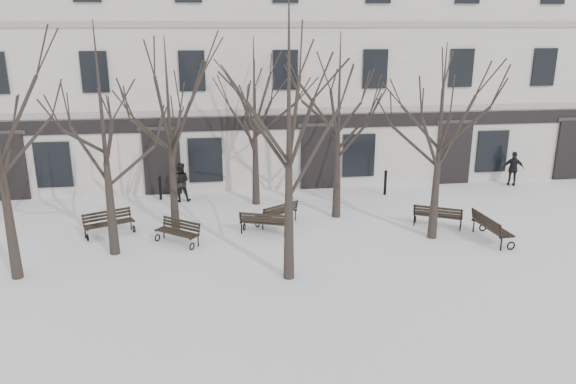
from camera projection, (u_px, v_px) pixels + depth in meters
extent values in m
plane|color=white|center=(255.00, 261.00, 18.07)|extent=(100.00, 100.00, 0.00)
cube|color=beige|center=(234.00, 60.00, 28.80)|extent=(40.00, 10.00, 11.00)
cube|color=gray|center=(240.00, 112.00, 24.58)|extent=(40.00, 0.12, 0.25)
cube|color=gray|center=(238.00, 24.00, 23.51)|extent=(40.00, 0.12, 0.25)
cube|color=black|center=(241.00, 123.00, 24.72)|extent=(40.00, 0.10, 0.60)
cube|color=black|center=(7.00, 167.00, 23.93)|extent=(1.60, 0.22, 2.90)
cube|color=#2D2B28|center=(2.00, 133.00, 23.46)|extent=(1.90, 0.08, 0.18)
cube|color=black|center=(53.00, 165.00, 24.16)|extent=(1.50, 0.14, 2.00)
cube|color=black|center=(162.00, 162.00, 24.74)|extent=(1.60, 0.22, 2.90)
cube|color=#2D2B28|center=(160.00, 129.00, 24.27)|extent=(1.90, 0.08, 0.18)
cube|color=black|center=(205.00, 160.00, 24.98)|extent=(1.50, 0.14, 2.00)
cube|color=black|center=(318.00, 158.00, 25.62)|extent=(1.60, 0.22, 2.90)
cube|color=#2D2B28|center=(319.00, 125.00, 25.14)|extent=(1.90, 0.08, 0.18)
cube|color=black|center=(359.00, 155.00, 25.85)|extent=(1.50, 0.14, 2.00)
cube|color=black|center=(454.00, 153.00, 26.43)|extent=(1.60, 0.22, 2.90)
cube|color=#2D2B28|center=(457.00, 122.00, 25.95)|extent=(1.90, 0.08, 0.18)
cube|color=black|center=(492.00, 151.00, 26.66)|extent=(1.50, 0.14, 2.00)
cube|color=black|center=(572.00, 150.00, 27.18)|extent=(1.60, 0.22, 2.90)
cube|color=black|center=(95.00, 72.00, 23.29)|extent=(1.10, 0.14, 1.70)
cube|color=black|center=(192.00, 71.00, 23.79)|extent=(1.10, 0.14, 1.70)
cube|color=black|center=(285.00, 70.00, 24.29)|extent=(1.10, 0.14, 1.70)
cube|color=black|center=(375.00, 69.00, 24.79)|extent=(1.10, 0.14, 1.70)
cube|color=black|center=(461.00, 68.00, 25.29)|extent=(1.10, 0.14, 1.70)
cube|color=black|center=(544.00, 67.00, 25.79)|extent=(1.10, 0.14, 1.70)
cone|color=black|center=(10.00, 224.00, 16.42)|extent=(0.34, 0.34, 3.44)
cone|color=black|center=(111.00, 209.00, 18.24)|extent=(0.34, 0.34, 3.14)
cone|color=black|center=(289.00, 222.00, 16.41)|extent=(0.34, 0.34, 3.54)
cone|color=black|center=(435.00, 200.00, 19.66)|extent=(0.34, 0.34, 2.85)
cone|color=black|center=(174.00, 193.00, 20.33)|extent=(0.34, 0.34, 2.92)
cone|color=black|center=(256.00, 171.00, 23.39)|extent=(0.34, 0.34, 2.88)
cone|color=black|center=(337.00, 181.00, 21.79)|extent=(0.34, 0.34, 2.97)
torus|color=black|center=(88.00, 238.00, 19.69)|extent=(0.16, 0.28, 0.28)
cylinder|color=black|center=(85.00, 232.00, 19.95)|extent=(0.05, 0.05, 0.44)
cube|color=black|center=(86.00, 228.00, 19.74)|extent=(0.26, 0.51, 0.05)
torus|color=black|center=(134.00, 229.00, 20.52)|extent=(0.16, 0.28, 0.28)
cylinder|color=black|center=(131.00, 224.00, 20.78)|extent=(0.05, 0.05, 0.44)
cube|color=black|center=(132.00, 220.00, 20.57)|extent=(0.26, 0.51, 0.05)
cube|color=black|center=(111.00, 225.00, 19.98)|extent=(1.63, 0.80, 0.03)
cube|color=black|center=(110.00, 224.00, 20.09)|extent=(1.63, 0.80, 0.03)
cube|color=black|center=(109.00, 223.00, 20.20)|extent=(1.63, 0.80, 0.03)
cube|color=black|center=(108.00, 222.00, 20.31)|extent=(1.63, 0.80, 0.03)
cube|color=black|center=(107.00, 218.00, 20.31)|extent=(1.60, 0.75, 0.09)
cube|color=black|center=(107.00, 215.00, 20.29)|extent=(1.60, 0.75, 0.09)
cube|color=black|center=(106.00, 212.00, 20.27)|extent=(1.60, 0.75, 0.09)
cylinder|color=black|center=(83.00, 221.00, 19.89)|extent=(0.09, 0.14, 0.48)
cylinder|color=black|center=(129.00, 213.00, 20.72)|extent=(0.09, 0.14, 0.48)
torus|color=black|center=(288.00, 230.00, 20.40)|extent=(0.14, 0.28, 0.28)
cylinder|color=black|center=(286.00, 231.00, 20.04)|extent=(0.05, 0.05, 0.44)
cube|color=black|center=(287.00, 224.00, 20.14)|extent=(0.22, 0.52, 0.05)
torus|color=black|center=(244.00, 227.00, 20.72)|extent=(0.14, 0.28, 0.28)
cylinder|color=black|center=(241.00, 228.00, 20.37)|extent=(0.05, 0.05, 0.44)
cube|color=black|center=(243.00, 221.00, 20.47)|extent=(0.22, 0.52, 0.05)
cube|color=black|center=(266.00, 220.00, 20.50)|extent=(1.68, 0.66, 0.03)
cube|color=black|center=(265.00, 221.00, 20.37)|extent=(1.68, 0.66, 0.03)
cube|color=black|center=(264.00, 222.00, 20.25)|extent=(1.68, 0.66, 0.03)
cube|color=black|center=(263.00, 224.00, 20.12)|extent=(1.68, 0.66, 0.03)
cube|color=black|center=(263.00, 221.00, 20.05)|extent=(1.66, 0.61, 0.09)
cube|color=black|center=(263.00, 218.00, 19.99)|extent=(1.66, 0.61, 0.09)
cube|color=black|center=(263.00, 215.00, 19.94)|extent=(1.66, 0.61, 0.09)
cylinder|color=black|center=(285.00, 221.00, 19.85)|extent=(0.08, 0.14, 0.48)
cylinder|color=black|center=(241.00, 218.00, 20.18)|extent=(0.08, 0.14, 0.48)
torus|color=black|center=(461.00, 224.00, 20.96)|extent=(0.17, 0.28, 0.29)
cylinder|color=black|center=(460.00, 225.00, 20.62)|extent=(0.05, 0.05, 0.44)
cube|color=black|center=(461.00, 218.00, 20.71)|extent=(0.29, 0.51, 0.05)
torus|color=black|center=(415.00, 219.00, 21.50)|extent=(0.17, 0.28, 0.29)
cylinder|color=black|center=(414.00, 220.00, 21.16)|extent=(0.05, 0.05, 0.44)
cube|color=black|center=(415.00, 213.00, 21.25)|extent=(0.29, 0.51, 0.05)
cube|color=black|center=(438.00, 213.00, 21.17)|extent=(1.62, 0.89, 0.03)
cube|color=black|center=(438.00, 215.00, 21.05)|extent=(1.62, 0.89, 0.03)
cube|color=black|center=(438.00, 216.00, 20.92)|extent=(1.62, 0.89, 0.03)
cube|color=black|center=(437.00, 217.00, 20.80)|extent=(1.62, 0.89, 0.03)
cube|color=black|center=(438.00, 214.00, 20.73)|extent=(1.60, 0.84, 0.09)
cube|color=black|center=(438.00, 211.00, 20.67)|extent=(1.60, 0.84, 0.09)
cube|color=black|center=(438.00, 208.00, 20.62)|extent=(1.60, 0.84, 0.09)
cylinder|color=black|center=(461.00, 215.00, 20.42)|extent=(0.10, 0.14, 0.49)
cylinder|color=black|center=(415.00, 210.00, 20.96)|extent=(0.10, 0.14, 0.49)
torus|color=black|center=(157.00, 238.00, 19.70)|extent=(0.20, 0.24, 0.27)
cylinder|color=black|center=(164.00, 233.00, 19.95)|extent=(0.05, 0.05, 0.41)
cube|color=black|center=(160.00, 229.00, 19.75)|extent=(0.35, 0.43, 0.05)
torus|color=black|center=(192.00, 246.00, 18.94)|extent=(0.20, 0.24, 0.27)
cylinder|color=black|center=(198.00, 241.00, 19.19)|extent=(0.05, 0.05, 0.41)
cube|color=black|center=(195.00, 237.00, 19.00)|extent=(0.35, 0.43, 0.05)
cube|color=black|center=(173.00, 234.00, 19.20)|extent=(1.35, 1.08, 0.03)
cube|color=black|center=(176.00, 233.00, 19.31)|extent=(1.35, 1.08, 0.03)
cube|color=black|center=(178.00, 232.00, 19.41)|extent=(1.35, 1.08, 0.03)
cube|color=black|center=(181.00, 231.00, 19.52)|extent=(1.35, 1.08, 0.03)
cube|color=black|center=(181.00, 227.00, 19.52)|extent=(1.32, 1.04, 0.08)
cube|color=black|center=(181.00, 224.00, 19.50)|extent=(1.32, 1.04, 0.08)
cube|color=black|center=(182.00, 221.00, 19.48)|extent=(1.32, 1.04, 0.08)
cylinder|color=black|center=(165.00, 222.00, 19.89)|extent=(0.11, 0.13, 0.46)
cylinder|color=black|center=(199.00, 230.00, 19.14)|extent=(0.11, 0.13, 0.46)
torus|color=black|center=(290.00, 215.00, 22.03)|extent=(0.19, 0.25, 0.27)
cylinder|color=black|center=(295.00, 215.00, 21.76)|extent=(0.05, 0.05, 0.42)
cube|color=black|center=(292.00, 209.00, 21.82)|extent=(0.32, 0.46, 0.05)
torus|color=black|center=(257.00, 224.00, 21.05)|extent=(0.19, 0.25, 0.27)
cylinder|color=black|center=(263.00, 224.00, 20.78)|extent=(0.05, 0.05, 0.42)
cube|color=black|center=(260.00, 218.00, 20.84)|extent=(0.32, 0.46, 0.05)
cube|color=black|center=(273.00, 211.00, 21.48)|extent=(1.47, 0.98, 0.03)
cube|color=black|center=(275.00, 212.00, 21.38)|extent=(1.47, 0.98, 0.03)
cube|color=black|center=(277.00, 213.00, 21.29)|extent=(1.47, 0.98, 0.03)
cube|color=black|center=(280.00, 214.00, 21.19)|extent=(1.47, 0.98, 0.03)
cube|color=black|center=(280.00, 211.00, 21.13)|extent=(1.44, 0.94, 0.08)
cube|color=black|center=(281.00, 208.00, 21.08)|extent=(1.44, 0.94, 0.08)
cube|color=black|center=(281.00, 206.00, 21.03)|extent=(1.44, 0.94, 0.08)
cylinder|color=black|center=(297.00, 206.00, 21.59)|extent=(0.10, 0.13, 0.47)
cylinder|color=black|center=(264.00, 215.00, 20.61)|extent=(0.10, 0.13, 0.47)
torus|color=black|center=(511.00, 246.00, 18.94)|extent=(0.31, 0.08, 0.31)
cylinder|color=black|center=(501.00, 244.00, 18.84)|extent=(0.05, 0.05, 0.48)
cube|color=black|center=(507.00, 237.00, 18.81)|extent=(0.58, 0.10, 0.05)
torus|color=black|center=(483.00, 227.00, 20.63)|extent=(0.31, 0.08, 0.31)
cylinder|color=black|center=(474.00, 226.00, 20.53)|extent=(0.05, 0.05, 0.48)
cube|color=black|center=(479.00, 219.00, 20.50)|extent=(0.58, 0.10, 0.05)
cube|color=black|center=(499.00, 227.00, 19.69)|extent=(0.23, 1.90, 0.04)
cube|color=black|center=(495.00, 227.00, 19.66)|extent=(0.23, 1.90, 0.04)
cube|color=black|center=(491.00, 227.00, 19.64)|extent=(0.23, 1.90, 0.04)
cube|color=black|center=(487.00, 228.00, 19.61)|extent=(0.23, 1.90, 0.04)
cube|color=black|center=(486.00, 224.00, 19.56)|extent=(0.18, 1.90, 0.10)
cube|color=black|center=(486.00, 221.00, 19.52)|extent=(0.18, 1.90, 0.10)
cube|color=black|center=(486.00, 217.00, 19.48)|extent=(0.18, 1.90, 0.10)
cylinder|color=black|center=(500.00, 232.00, 18.70)|extent=(0.15, 0.05, 0.53)
cylinder|color=black|center=(473.00, 214.00, 20.38)|extent=(0.15, 0.05, 0.53)
cylinder|color=black|center=(160.00, 189.00, 24.22)|extent=(0.12, 0.12, 0.96)
sphere|color=black|center=(159.00, 178.00, 24.07)|extent=(0.13, 0.13, 0.13)
cylinder|color=black|center=(385.00, 183.00, 24.90)|extent=(0.12, 0.12, 1.04)
sphere|color=black|center=(386.00, 172.00, 24.74)|extent=(0.14, 0.14, 0.14)
imported|color=black|center=(182.00, 201.00, 24.16)|extent=(0.83, 0.65, 1.69)
imported|color=black|center=(511.00, 185.00, 26.45)|extent=(1.03, 0.72, 1.63)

